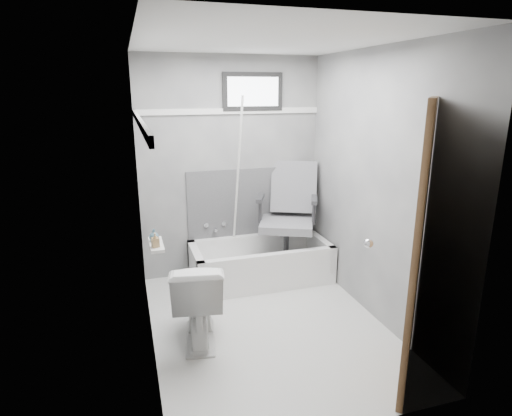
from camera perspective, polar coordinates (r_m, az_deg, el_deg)
name	(u,v)px	position (r m, az deg, el deg)	size (l,w,h in m)	color
floor	(267,325)	(3.99, 1.53, -15.32)	(2.60, 2.60, 0.00)	white
ceiling	(270,40)	(3.44, 1.84, 21.47)	(2.60, 2.60, 0.00)	silver
wall_back	(231,169)	(4.75, -3.38, 5.28)	(2.00, 0.02, 2.40)	slate
wall_front	(345,250)	(2.38, 11.77, -5.56)	(2.00, 0.02, 2.40)	slate
wall_left	(144,205)	(3.35, -14.76, 0.41)	(0.02, 2.60, 2.40)	slate
wall_right	(375,188)	(3.95, 15.56, 2.63)	(0.02, 2.60, 2.40)	slate
bathtub	(261,262)	(4.75, 0.60, -7.19)	(1.50, 0.70, 0.42)	white
office_chair	(287,217)	(4.69, 4.11, -1.18)	(0.67, 0.67, 1.15)	slate
toilet	(198,299)	(3.66, -7.74, -11.98)	(0.41, 0.74, 0.73)	white
door	(482,262)	(3.04, 27.90, -6.44)	(0.78, 0.78, 2.00)	brown
window	(253,92)	(4.72, -0.44, 15.26)	(0.66, 0.04, 0.40)	black
backerboard	(253,202)	(4.89, -0.43, 0.80)	(1.50, 0.02, 0.78)	#4C4C4F
trim_back	(230,111)	(4.66, -3.47, 12.77)	(2.00, 0.02, 0.06)	white
trim_left	(139,122)	(3.25, -15.29, 11.05)	(0.02, 2.60, 0.06)	white
pole	(237,186)	(4.55, -2.54, 2.91)	(0.02, 0.02, 1.95)	white
shelf	(156,245)	(3.36, -13.15, -4.79)	(0.10, 0.32, 0.03)	silver
soap_bottle_a	(155,240)	(3.26, -13.29, -4.20)	(0.05, 0.05, 0.11)	#A18050
soap_bottle_b	(154,235)	(3.40, -13.46, -3.52)	(0.07, 0.07, 0.10)	#456B7F
faucet	(215,227)	(4.83, -5.48, -2.53)	(0.26, 0.10, 0.16)	silver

